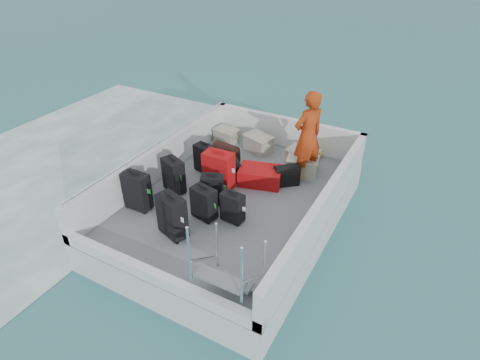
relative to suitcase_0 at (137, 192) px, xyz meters
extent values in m
plane|color=#1B5F5F|center=(1.37, 1.14, -0.98)|extent=(160.00, 160.00, 0.00)
plane|color=white|center=(-3.43, 1.14, -0.98)|extent=(10.00, 10.00, 0.00)
cube|color=silver|center=(1.37, 1.14, -0.68)|extent=(3.60, 5.00, 0.60)
cube|color=slate|center=(1.37, 1.14, -0.37)|extent=(3.30, 4.70, 0.02)
cube|color=silver|center=(-0.36, 1.14, -0.01)|extent=(0.14, 5.00, 0.70)
cube|color=silver|center=(3.10, 1.14, -0.01)|extent=(0.14, 5.00, 0.70)
cube|color=silver|center=(1.37, 3.57, -0.01)|extent=(3.60, 0.14, 0.70)
cube|color=silver|center=(1.37, -1.29, -0.26)|extent=(3.60, 0.14, 0.20)
cylinder|color=silver|center=(-0.36, 1.14, 0.39)|extent=(0.04, 4.80, 0.04)
cube|color=black|center=(0.00, 0.00, 0.00)|extent=(0.47, 0.27, 0.72)
cube|color=black|center=(0.23, 0.77, -0.02)|extent=(0.52, 0.42, 0.69)
cube|color=black|center=(0.34, 1.69, -0.06)|extent=(0.45, 0.32, 0.60)
cube|color=black|center=(1.00, -0.30, 0.01)|extent=(0.56, 0.42, 0.75)
cube|color=black|center=(1.09, 0.79, -0.07)|extent=(0.45, 0.36, 0.58)
cube|color=#AD0D0D|center=(0.93, 1.28, 0.02)|extent=(0.57, 0.35, 0.77)
cube|color=black|center=(1.20, 0.34, -0.06)|extent=(0.48, 0.33, 0.60)
cube|color=black|center=(1.68, 0.50, -0.08)|extent=(0.41, 0.26, 0.56)
cube|color=#AD0D0D|center=(1.56, 1.83, -0.20)|extent=(0.95, 0.75, 0.33)
cube|color=#9B9987|center=(0.05, 3.05, -0.21)|extent=(0.56, 0.42, 0.31)
cube|color=#9B9987|center=(0.92, 3.01, -0.18)|extent=(0.69, 0.58, 0.36)
cube|color=#9B9987|center=(2.06, 2.85, -0.18)|extent=(0.65, 0.49, 0.37)
cube|color=#9B9987|center=(2.17, 2.54, -0.18)|extent=(0.67, 0.53, 0.36)
ellipsoid|color=yellow|center=(2.18, 3.34, -0.25)|extent=(0.28, 0.26, 0.22)
ellipsoid|color=white|center=(2.06, 2.85, 0.10)|extent=(0.24, 0.24, 0.18)
imported|color=#DD4314|center=(2.25, 2.48, 0.56)|extent=(0.72, 0.81, 1.84)
camera|label=1|loc=(4.48, -4.31, 4.04)|focal=30.00mm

